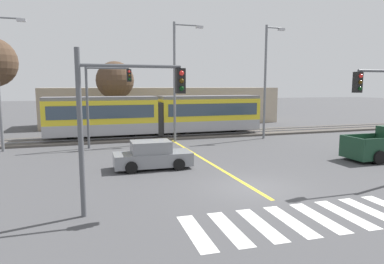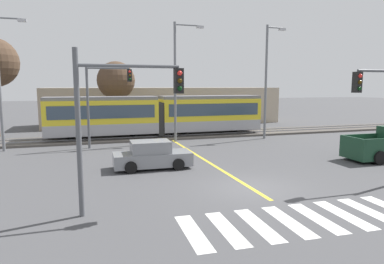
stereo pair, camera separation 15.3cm
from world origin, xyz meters
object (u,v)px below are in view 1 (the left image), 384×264
(traffic_light_far_left, at_px, (102,92))
(street_lamp_east, at_px, (267,76))
(bare_tree_west, at_px, (115,81))
(street_lamp_west, at_px, (0,76))
(light_rail_tram, at_px, (158,114))
(traffic_light_near_left, at_px, (119,108))
(street_lamp_centre, at_px, (177,75))
(sedan_crossing, at_px, (152,156))

(traffic_light_far_left, distance_m, street_lamp_east, 13.53)
(bare_tree_west, bearing_deg, street_lamp_west, -137.34)
(light_rail_tram, distance_m, bare_tree_west, 6.32)
(traffic_light_far_left, relative_size, street_lamp_west, 0.66)
(traffic_light_near_left, height_order, street_lamp_east, street_lamp_east)
(light_rail_tram, xyz_separation_m, street_lamp_east, (8.65, -3.31, 3.22))
(light_rail_tram, height_order, traffic_light_far_left, traffic_light_far_left)
(street_lamp_east, bearing_deg, light_rail_tram, 159.04)
(street_lamp_centre, bearing_deg, traffic_light_far_left, -170.33)
(sedan_crossing, distance_m, street_lamp_east, 14.43)
(street_lamp_east, bearing_deg, bare_tree_west, 145.98)
(sedan_crossing, bearing_deg, street_lamp_west, 137.41)
(street_lamp_west, bearing_deg, traffic_light_far_left, -5.43)
(light_rail_tram, relative_size, traffic_light_far_left, 3.06)
(light_rail_tram, bearing_deg, street_lamp_west, -165.36)
(traffic_light_far_left, bearing_deg, street_lamp_west, 174.57)
(street_lamp_centre, distance_m, bare_tree_west, 8.36)
(light_rail_tram, xyz_separation_m, street_lamp_west, (-11.38, -2.97, 3.10))
(sedan_crossing, distance_m, traffic_light_near_left, 7.27)
(light_rail_tram, height_order, street_lamp_west, street_lamp_west)
(traffic_light_near_left, xyz_separation_m, bare_tree_west, (1.93, 21.76, 1.25))
(light_rail_tram, distance_m, sedan_crossing, 11.36)
(light_rail_tram, relative_size, street_lamp_centre, 1.96)
(bare_tree_west, bearing_deg, street_lamp_east, -34.02)
(traffic_light_far_left, distance_m, street_lamp_west, 6.69)
(sedan_crossing, distance_m, traffic_light_far_left, 8.34)
(traffic_light_near_left, distance_m, street_lamp_west, 15.56)
(traffic_light_far_left, height_order, bare_tree_west, bare_tree_west)
(traffic_light_near_left, relative_size, traffic_light_far_left, 0.95)
(street_lamp_centre, bearing_deg, traffic_light_near_left, -112.79)
(sedan_crossing, height_order, bare_tree_west, bare_tree_west)
(light_rail_tram, xyz_separation_m, bare_tree_west, (-3.13, 4.64, 2.94))
(traffic_light_far_left, xyz_separation_m, street_lamp_west, (-6.57, 0.62, 1.13))
(sedan_crossing, relative_size, bare_tree_west, 0.62)
(street_lamp_west, xyz_separation_m, street_lamp_east, (20.03, -0.34, 0.13))
(traffic_light_far_left, bearing_deg, sedan_crossing, -73.94)
(street_lamp_west, relative_size, street_lamp_centre, 0.97)
(light_rail_tram, relative_size, traffic_light_near_left, 3.23)
(street_lamp_centre, bearing_deg, street_lamp_west, -178.27)
(traffic_light_near_left, bearing_deg, street_lamp_east, 45.21)
(traffic_light_near_left, height_order, street_lamp_centre, street_lamp_centre)
(light_rail_tram, relative_size, street_lamp_west, 2.02)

